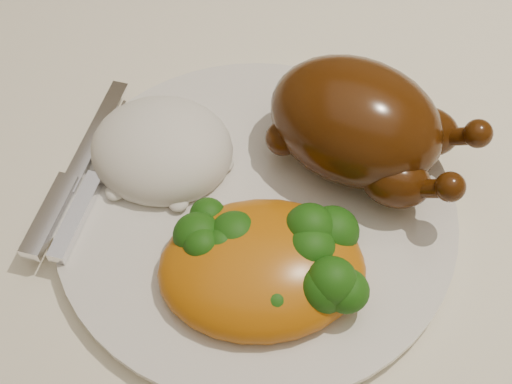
# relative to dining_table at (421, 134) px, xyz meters

# --- Properties ---
(floor) EXTENTS (4.00, 4.00, 0.00)m
(floor) POSITION_rel_dining_table_xyz_m (0.00, 0.00, -0.67)
(floor) COLOR brown
(floor) RESTS_ON ground
(dining_table) EXTENTS (1.60, 0.90, 0.76)m
(dining_table) POSITION_rel_dining_table_xyz_m (0.00, 0.00, 0.00)
(dining_table) COLOR brown
(dining_table) RESTS_ON floor
(tablecloth) EXTENTS (1.73, 1.03, 0.18)m
(tablecloth) POSITION_rel_dining_table_xyz_m (0.00, 0.00, 0.07)
(tablecloth) COLOR white
(tablecloth) RESTS_ON dining_table
(dinner_plate) EXTENTS (0.40, 0.40, 0.01)m
(dinner_plate) POSITION_rel_dining_table_xyz_m (-0.12, -0.21, 0.11)
(dinner_plate) COLOR white
(dinner_plate) RESTS_ON tablecloth
(roast_chicken) EXTENTS (0.18, 0.13, 0.09)m
(roast_chicken) POSITION_rel_dining_table_xyz_m (-0.06, -0.14, 0.16)
(roast_chicken) COLOR #4D2508
(roast_chicken) RESTS_ON dinner_plate
(rice_mound) EXTENTS (0.12, 0.11, 0.06)m
(rice_mound) POSITION_rel_dining_table_xyz_m (-0.20, -0.18, 0.13)
(rice_mound) COLOR white
(rice_mound) RESTS_ON dinner_plate
(mac_and_cheese) EXTENTS (0.18, 0.16, 0.06)m
(mac_and_cheese) POSITION_rel_dining_table_xyz_m (-0.09, -0.26, 0.13)
(mac_and_cheese) COLOR orange
(mac_and_cheese) RESTS_ON dinner_plate
(cutlery) EXTENTS (0.04, 0.18, 0.01)m
(cutlery) POSITION_rel_dining_table_xyz_m (-0.26, -0.23, 0.12)
(cutlery) COLOR silver
(cutlery) RESTS_ON dinner_plate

